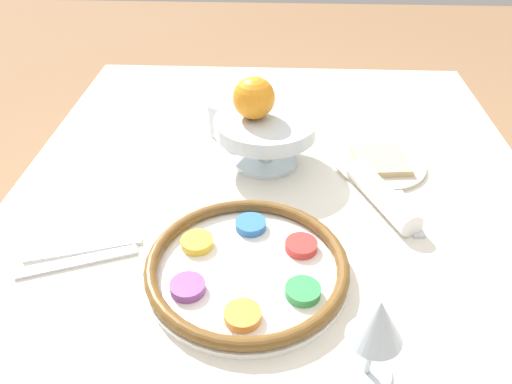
% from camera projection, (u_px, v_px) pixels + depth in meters
% --- Properties ---
extents(dining_table, '(1.25, 1.00, 0.75)m').
position_uv_depth(dining_table, '(270.00, 331.00, 1.14)').
color(dining_table, silver).
rests_on(dining_table, ground_plane).
extents(seder_plate, '(0.31, 0.31, 0.03)m').
position_uv_depth(seder_plate, '(245.00, 266.00, 0.76)').
color(seder_plate, white).
rests_on(seder_plate, dining_table).
extents(wine_glass, '(0.07, 0.07, 0.13)m').
position_uv_depth(wine_glass, '(374.00, 324.00, 0.57)').
color(wine_glass, silver).
rests_on(wine_glass, dining_table).
extents(fruit_stand, '(0.20, 0.20, 0.10)m').
position_uv_depth(fruit_stand, '(264.00, 130.00, 0.98)').
color(fruit_stand, silver).
rests_on(fruit_stand, dining_table).
extents(orange_fruit, '(0.08, 0.08, 0.08)m').
position_uv_depth(orange_fruit, '(252.00, 98.00, 0.94)').
color(orange_fruit, orange).
rests_on(orange_fruit, fruit_stand).
extents(bread_plate, '(0.18, 0.18, 0.02)m').
position_uv_depth(bread_plate, '(379.00, 163.00, 1.01)').
color(bread_plate, beige).
rests_on(bread_plate, dining_table).
extents(napkin_roll, '(0.19, 0.11, 0.04)m').
position_uv_depth(napkin_roll, '(381.00, 196.00, 0.89)').
color(napkin_roll, white).
rests_on(napkin_roll, dining_table).
extents(cup_mid, '(0.07, 0.07, 0.07)m').
position_uv_depth(cup_mid, '(221.00, 118.00, 1.10)').
color(cup_mid, silver).
rests_on(cup_mid, dining_table).
extents(fork_left, '(0.08, 0.18, 0.01)m').
position_uv_depth(fork_left, '(76.00, 262.00, 0.78)').
color(fork_left, silver).
rests_on(fork_left, dining_table).
extents(fork_right, '(0.07, 0.18, 0.01)m').
position_uv_depth(fork_right, '(82.00, 249.00, 0.81)').
color(fork_right, silver).
rests_on(fork_right, dining_table).
extents(spoon, '(0.17, 0.04, 0.01)m').
position_uv_depth(spoon, '(403.00, 207.00, 0.90)').
color(spoon, silver).
rests_on(spoon, dining_table).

